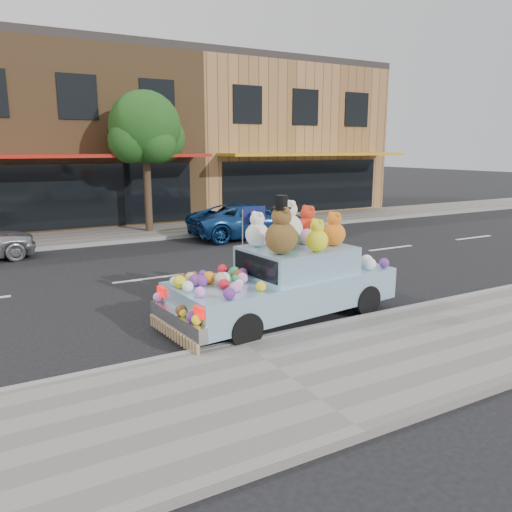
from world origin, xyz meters
TOP-DOWN VIEW (x-y plane):
  - ground at (0.00, 0.00)m, footprint 120.00×120.00m
  - near_sidewalk at (0.00, -6.50)m, footprint 60.00×3.00m
  - far_sidewalk at (0.00, 6.50)m, footprint 60.00×3.00m
  - near_kerb at (0.00, -5.00)m, footprint 60.00×0.12m
  - far_kerb at (0.00, 5.00)m, footprint 60.00×0.12m
  - storefront_mid at (0.00, 11.97)m, footprint 10.00×9.80m
  - storefront_right at (10.00, 11.97)m, footprint 10.00×9.80m
  - street_tree at (2.03, 6.55)m, footprint 3.00×2.70m
  - car_blue at (4.98, 4.03)m, footprint 4.49×2.15m
  - art_car at (1.41, -4.08)m, footprint 4.64×2.20m

SIDE VIEW (x-z plane):
  - ground at x=0.00m, z-range 0.00..0.00m
  - near_sidewalk at x=0.00m, z-range 0.00..0.12m
  - far_sidewalk at x=0.00m, z-range 0.00..0.12m
  - near_kerb at x=0.00m, z-range 0.00..0.13m
  - far_kerb at x=0.00m, z-range 0.00..0.13m
  - car_blue at x=4.98m, z-range 0.00..1.24m
  - art_car at x=1.41m, z-range -0.37..2.01m
  - storefront_mid at x=0.00m, z-range -0.01..7.29m
  - storefront_right at x=10.00m, z-range -0.01..7.29m
  - street_tree at x=2.03m, z-range 1.08..6.30m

